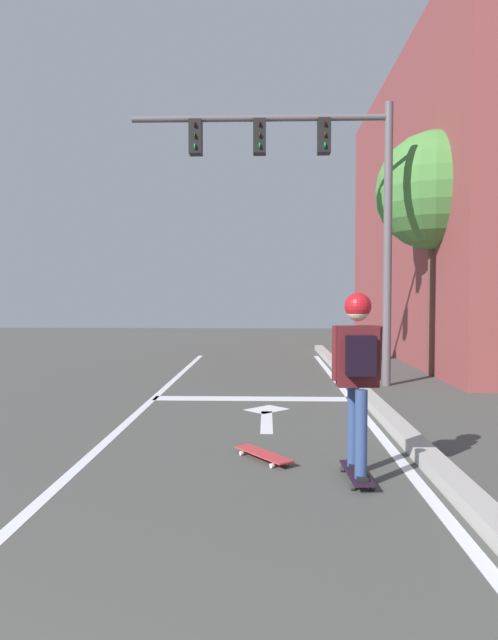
% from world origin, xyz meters
% --- Properties ---
extents(lane_line_center, '(0.12, 20.00, 0.01)m').
position_xyz_m(lane_line_center, '(0.02, 6.00, 0.00)').
color(lane_line_center, silver).
rests_on(lane_line_center, ground).
extents(lane_line_curbside, '(0.12, 20.00, 0.01)m').
position_xyz_m(lane_line_curbside, '(3.30, 6.00, 0.00)').
color(lane_line_curbside, silver).
rests_on(lane_line_curbside, ground).
extents(stop_bar, '(3.43, 0.40, 0.01)m').
position_xyz_m(stop_bar, '(1.74, 9.16, 0.00)').
color(stop_bar, silver).
rests_on(stop_bar, ground).
extents(lane_arrow_stem, '(0.16, 1.40, 0.01)m').
position_xyz_m(lane_arrow_stem, '(1.91, 7.40, 0.00)').
color(lane_arrow_stem, silver).
rests_on(lane_arrow_stem, ground).
extents(lane_arrow_head, '(0.71, 0.71, 0.01)m').
position_xyz_m(lane_arrow_head, '(1.91, 8.25, 0.00)').
color(lane_arrow_head, silver).
rests_on(lane_arrow_head, ground).
extents(curb_strip, '(0.24, 24.00, 0.14)m').
position_xyz_m(curb_strip, '(3.55, 6.00, 0.07)').
color(curb_strip, '#A6A29D').
rests_on(curb_strip, ground).
extents(skateboard, '(0.23, 0.80, 0.08)m').
position_xyz_m(skateboard, '(2.75, 4.92, 0.07)').
color(skateboard, black).
rests_on(skateboard, ground).
extents(skater, '(0.46, 0.62, 1.66)m').
position_xyz_m(skater, '(2.75, 4.90, 1.14)').
color(skater, navy).
rests_on(skater, skateboard).
extents(spare_skateboard, '(0.63, 0.77, 0.07)m').
position_xyz_m(spare_skateboard, '(1.87, 5.57, 0.06)').
color(spare_skateboard, '#B93234').
rests_on(spare_skateboard, ground).
extents(traffic_signal_mast, '(4.93, 0.34, 5.34)m').
position_xyz_m(traffic_signal_mast, '(2.75, 10.65, 3.96)').
color(traffic_signal_mast, '#5B5358').
rests_on(traffic_signal_mast, ground).
extents(roadside_tree, '(2.50, 2.50, 5.19)m').
position_xyz_m(roadside_tree, '(5.47, 12.07, 3.90)').
color(roadside_tree, brown).
rests_on(roadside_tree, ground).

